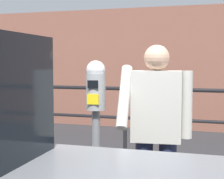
% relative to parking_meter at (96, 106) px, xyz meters
% --- Properties ---
extents(parking_meter, '(0.17, 0.18, 1.48)m').
position_rel_parking_meter_xyz_m(parking_meter, '(0.00, 0.00, 0.00)').
color(parking_meter, slate).
rests_on(parking_meter, sidewalk_curb).
extents(pedestrian_at_meter, '(0.60, 0.51, 1.61)m').
position_rel_parking_meter_xyz_m(pedestrian_at_meter, '(0.54, -0.01, -0.17)').
color(pedestrian_at_meter, '#1E233F').
rests_on(pedestrian_at_meter, sidewalk_curb).
extents(background_railing, '(24.06, 0.06, 1.07)m').
position_rel_parking_meter_xyz_m(background_railing, '(-0.35, 2.43, -0.30)').
color(background_railing, black).
rests_on(background_railing, sidewalk_curb).
extents(backdrop_wall, '(32.00, 0.50, 2.94)m').
position_rel_parking_meter_xyz_m(backdrop_wall, '(-0.35, 5.63, 0.24)').
color(backdrop_wall, brown).
rests_on(backdrop_wall, ground).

